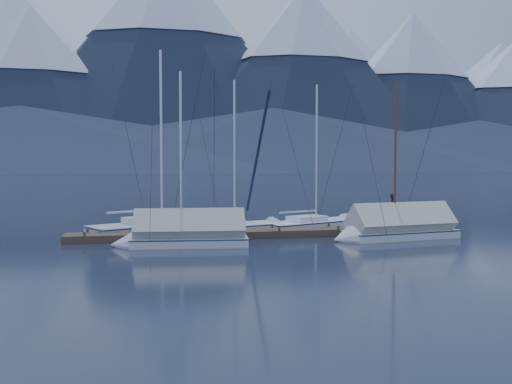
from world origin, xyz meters
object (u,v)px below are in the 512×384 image
(sailboat_covered_near, at_px, (392,230))
(person, at_px, (394,210))
(sailboat_open_mid, at_px, (242,229))
(sailboat_covered_far, at_px, (179,237))
(sailboat_open_right, at_px, (322,225))
(sailboat_open_left, at_px, (171,227))

(sailboat_covered_near, height_order, person, sailboat_covered_near)
(sailboat_covered_near, bearing_deg, person, 62.51)
(person, bearing_deg, sailboat_open_mid, 100.39)
(sailboat_open_mid, xyz_separation_m, sailboat_covered_far, (-3.61, -4.45, 0.25))
(sailboat_open_right, bearing_deg, person, -43.98)
(sailboat_open_right, distance_m, sailboat_covered_far, 9.93)
(sailboat_open_right, relative_size, sailboat_covered_far, 1.05)
(sailboat_open_left, xyz_separation_m, sailboat_open_right, (8.41, -0.12, -0.03))
(sailboat_open_mid, xyz_separation_m, sailboat_covered_near, (6.49, -4.19, 0.26))
(sailboat_covered_far, bearing_deg, sailboat_covered_near, 1.49)
(sailboat_open_right, bearing_deg, sailboat_covered_far, -147.32)
(sailboat_open_mid, bearing_deg, sailboat_covered_near, -32.83)
(sailboat_open_mid, height_order, sailboat_covered_near, sailboat_open_mid)
(sailboat_covered_near, bearing_deg, sailboat_open_mid, 147.17)
(sailboat_open_mid, xyz_separation_m, sailboat_open_right, (4.74, 0.90, 0.00))
(sailboat_open_right, bearing_deg, sailboat_covered_near, -70.99)
(person, bearing_deg, sailboat_open_left, 99.92)
(sailboat_open_right, relative_size, person, 5.15)
(sailboat_covered_far, bearing_deg, sailboat_open_left, 90.62)
(sailboat_covered_far, bearing_deg, person, 12.62)
(sailboat_open_mid, height_order, sailboat_open_right, sailboat_open_right)
(sailboat_open_left, height_order, sailboat_covered_far, sailboat_open_left)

